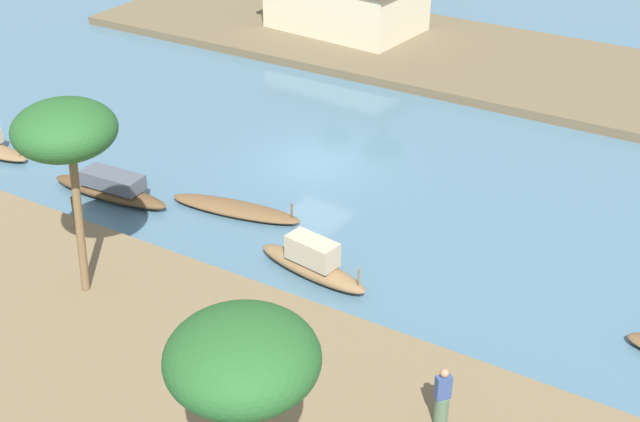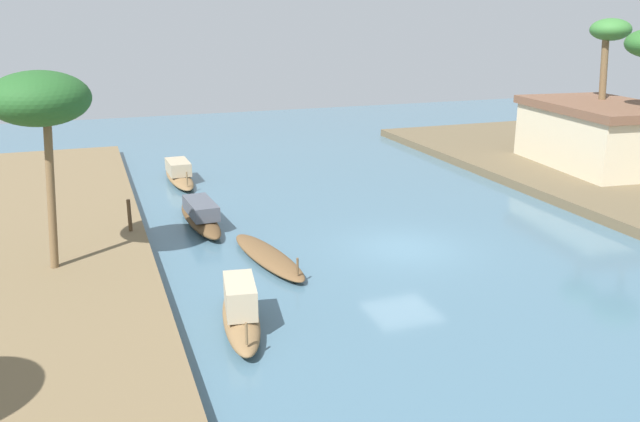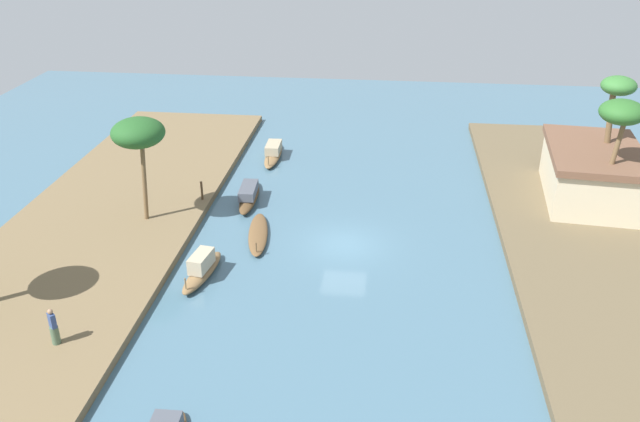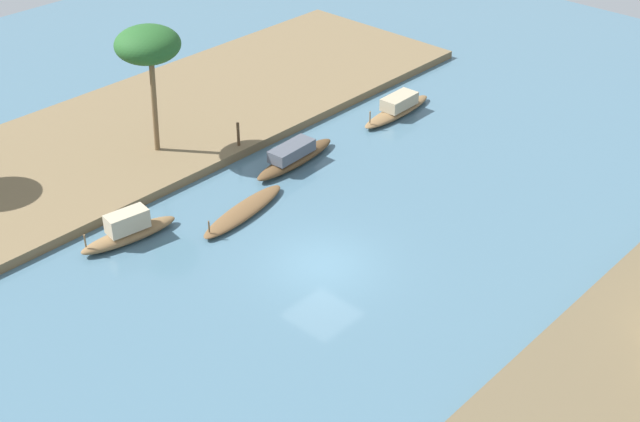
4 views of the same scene
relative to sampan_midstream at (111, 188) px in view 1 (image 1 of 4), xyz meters
name	(u,v)px [view 1 (image 1 of 4)]	position (x,y,z in m)	size (l,w,h in m)	color
river_water	(316,163)	(5.03, 6.44, -0.43)	(69.92, 69.92, 0.00)	#476B7F
riverbank_left	(55,349)	(5.03, -7.70, -0.22)	(41.64, 10.94, 0.43)	brown
riverbank_right	(456,56)	(5.03, 20.57, -0.22)	(41.64, 10.94, 0.43)	brown
sampan_midstream	(111,188)	(0.00, 0.00, 0.00)	(5.20, 1.33, 1.09)	brown
sampan_near_left_bank	(312,262)	(9.13, -0.50, 0.06)	(4.34, 1.58, 1.34)	brown
sampan_upstream_small	(235,209)	(4.63, 1.49, -0.25)	(5.22, 1.87, 0.88)	brown
person_on_near_bank	(442,401)	(15.63, -5.02, 0.73)	(0.50, 0.50, 1.72)	#4C664C
mooring_post	(75,212)	(0.99, -2.73, 0.59)	(0.14, 0.14, 1.19)	#4C3823
palm_tree_left_near	(65,132)	(3.90, -5.13, 5.23)	(2.96, 2.96, 6.11)	brown
palm_tree_left_far	(242,362)	(13.52, -10.15, 4.68)	(3.03, 3.03, 5.61)	#7F6647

